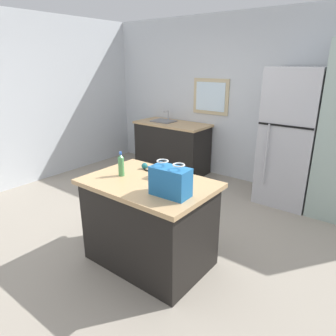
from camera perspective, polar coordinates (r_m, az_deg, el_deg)
The scene contains 10 objects.
ground at distance 3.61m, azimuth -2.86°, elevation -13.24°, with size 6.79×6.79×0.00m, color #9E9384.
back_wall at distance 5.19m, azimuth 15.04°, elevation 11.95°, with size 5.66×0.13×2.68m.
left_wall at distance 5.38m, azimuth -27.09°, elevation 10.77°, with size 0.10×4.89×2.68m.
kitchen_island at distance 3.06m, azimuth -3.50°, elevation -10.04°, with size 1.22×0.84×0.87m.
refrigerator at distance 4.58m, azimuth 22.03°, elevation 5.20°, with size 0.71×0.76×1.88m.
sink_counter at distance 5.66m, azimuth 0.72°, elevation 4.08°, with size 1.36×0.65×1.08m.
shopping_bag at distance 2.53m, azimuth 0.46°, elevation -2.49°, with size 0.34×0.19×0.29m.
small_box at distance 2.95m, azimuth -2.01°, elevation -1.01°, with size 0.11×0.10×0.09m, color beige.
bottle at distance 3.01m, azimuth -8.74°, elevation 0.55°, with size 0.06×0.06×0.24m.
ear_defenders at distance 3.19m, azimuth -3.23°, elevation 0.14°, with size 0.20×0.20×0.06m.
Camera 1 is at (2.01, -2.30, 1.93)m, focal length 32.69 mm.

